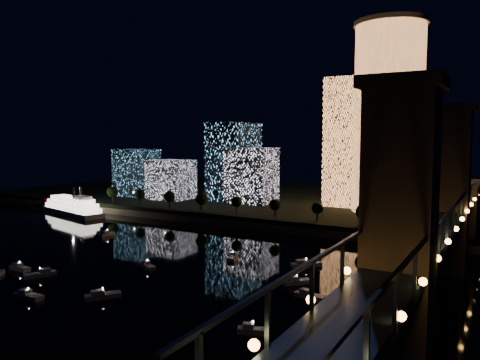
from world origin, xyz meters
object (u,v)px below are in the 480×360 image
object	(u,v)px
tower_cylindrical	(388,118)
truss_bridge	(421,252)
tower_rectangular	(348,142)
riverboat	(70,206)

from	to	relation	value
tower_cylindrical	truss_bridge	xyz separation A→B (m)	(35.81, -125.48, -33.58)
tower_cylindrical	truss_bridge	size ratio (longest dim) A/B	0.34
tower_rectangular	riverboat	bearing A→B (deg)	-151.16
tower_rectangular	riverboat	xyz separation A→B (m)	(-128.90, -70.97, -34.04)
tower_cylindrical	riverboat	xyz separation A→B (m)	(-151.38, -60.00, -45.86)
tower_cylindrical	riverboat	bearing A→B (deg)	-158.38
tower_cylindrical	tower_rectangular	xyz separation A→B (m)	(-22.47, 10.97, -11.82)
tower_rectangular	tower_cylindrical	bearing A→B (deg)	-26.01
tower_cylindrical	riverboat	world-z (taller)	tower_cylindrical
tower_cylindrical	tower_rectangular	distance (m)	27.66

